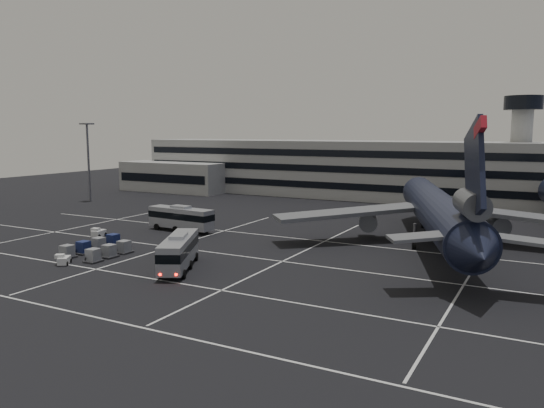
{
  "coord_description": "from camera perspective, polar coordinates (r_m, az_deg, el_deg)",
  "views": [
    {
      "loc": [
        41.82,
        -54.64,
        16.51
      ],
      "look_at": [
        2.7,
        18.63,
        5.0
      ],
      "focal_mm": 35.0,
      "sensor_mm": 36.0,
      "label": 1
    }
  ],
  "objects": [
    {
      "name": "lane_markings",
      "position": [
        70.77,
        -8.15,
        -5.68
      ],
      "size": [
        90.0,
        55.62,
        0.01
      ],
      "color": "silver",
      "rests_on": "ground"
    },
    {
      "name": "hills",
      "position": [
        227.7,
        21.86,
        0.11
      ],
      "size": [
        352.0,
        180.0,
        44.0
      ],
      "color": "#38332B",
      "rests_on": "ground"
    },
    {
      "name": "tug_a",
      "position": [
        87.27,
        -18.17,
        -2.97
      ],
      "size": [
        1.86,
        2.56,
        1.49
      ],
      "rotation": [
        0.0,
        0.0,
        0.21
      ],
      "color": "silver",
      "rests_on": "ground"
    },
    {
      "name": "bus_near",
      "position": [
        64.63,
        -10.0,
        -4.9
      ],
      "size": [
        7.92,
        12.05,
        4.27
      ],
      "rotation": [
        0.0,
        0.0,
        0.47
      ],
      "color": "#9C9FA4",
      "rests_on": "ground"
    },
    {
      "name": "bus_far",
      "position": [
        88.74,
        -9.77,
        -1.41
      ],
      "size": [
        12.3,
        3.84,
        4.28
      ],
      "rotation": [
        0.0,
        0.0,
        1.49
      ],
      "color": "#9C9FA4",
      "rests_on": "ground"
    },
    {
      "name": "ground",
      "position": [
        70.76,
        -9.12,
        -5.71
      ],
      "size": [
        260.0,
        260.0,
        0.0
      ],
      "primitive_type": "plane",
      "color": "black",
      "rests_on": "ground"
    },
    {
      "name": "terminal",
      "position": [
        133.86,
        8.5,
        3.7
      ],
      "size": [
        125.0,
        26.0,
        24.0
      ],
      "color": "gray",
      "rests_on": "ground"
    },
    {
      "name": "uld_cluster",
      "position": [
        75.35,
        -18.14,
        -4.52
      ],
      "size": [
        6.56,
        10.4,
        1.71
      ],
      "rotation": [
        0.0,
        0.0,
        0.02
      ],
      "color": "#2D2D30",
      "rests_on": "ground"
    },
    {
      "name": "tug_b",
      "position": [
        71.05,
        -21.48,
        -5.61
      ],
      "size": [
        2.18,
        2.42,
        1.34
      ],
      "rotation": [
        0.0,
        0.0,
        0.57
      ],
      "color": "silver",
      "rests_on": "ground"
    },
    {
      "name": "lightpole_left",
      "position": [
        132.03,
        -19.18,
        5.42
      ],
      "size": [
        2.4,
        2.4,
        18.28
      ],
      "color": "slate",
      "rests_on": "ground"
    },
    {
      "name": "trijet_main",
      "position": [
        78.14,
        17.38,
        -0.76
      ],
      "size": [
        44.9,
        56.08,
        18.08
      ],
      "rotation": [
        0.0,
        0.0,
        0.33
      ],
      "color": "black",
      "rests_on": "ground"
    }
  ]
}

